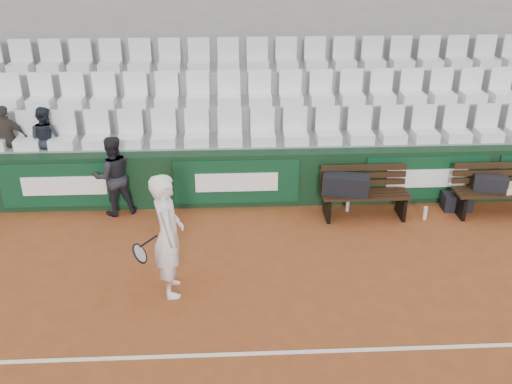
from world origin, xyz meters
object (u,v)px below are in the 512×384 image
water_bottle_near (347,205)px  sports_bag_ground (457,202)px  bench_right (496,202)px  ball_kid (113,176)px  water_bottle_far (425,213)px  bench_left (364,205)px  sports_bag_right (490,183)px  sports_bag_left (346,185)px  tennis_player (168,235)px  spectator_b (3,114)px  spectator_c (42,115)px

water_bottle_near → sports_bag_ground: bearing=-0.8°
bench_right → ball_kid: 6.69m
sports_bag_ground → water_bottle_far: size_ratio=2.10×
bench_left → sports_bag_right: sports_bag_right is taller
bench_right → water_bottle_far: bearing=-173.9°
sports_bag_left → tennis_player: bearing=-143.9°
water_bottle_near → water_bottle_far: (1.28, -0.38, 0.00)m
sports_bag_ground → spectator_b: spectator_b is taller
ball_kid → spectator_c: size_ratio=1.21×
sports_bag_left → water_bottle_near: 0.55m
bench_left → water_bottle_near: 0.34m
bench_right → tennis_player: bearing=-159.8°
bench_right → sports_bag_ground: size_ratio=2.98×
spectator_b → spectator_c: (0.66, 0.00, -0.01)m
bench_left → water_bottle_near: size_ratio=6.38×
water_bottle_far → sports_bag_right: bearing=9.0°
sports_bag_right → tennis_player: 5.74m
sports_bag_left → spectator_c: 5.47m
sports_bag_right → spectator_c: size_ratio=0.47×
tennis_player → spectator_c: (-2.45, 3.15, 0.70)m
sports_bag_left → spectator_c: (-5.27, 1.09, 0.98)m
water_bottle_near → sports_bag_left: bearing=-116.7°
water_bottle_near → spectator_b: 6.28m
sports_bag_right → spectator_c: spectator_c is taller
water_bottle_near → spectator_b: spectator_b is taller
sports_bag_ground → spectator_b: bearing=173.5°
sports_bag_right → tennis_player: bearing=-158.9°
bench_left → sports_bag_ground: size_ratio=2.98×
ball_kid → spectator_c: spectator_c is taller
sports_bag_ground → water_bottle_far: (-0.68, -0.35, -0.03)m
ball_kid → bench_left: bearing=156.0°
bench_left → spectator_c: bearing=168.8°
sports_bag_left → spectator_b: bearing=169.6°
spectator_c → bench_left: bearing=-168.4°
sports_bag_left → sports_bag_ground: sports_bag_left is taller
sports_bag_right → tennis_player: size_ratio=0.31×
bench_right → ball_kid: ball_kid is taller
sports_bag_left → water_bottle_near: size_ratio=3.32×
bench_left → sports_bag_ground: bench_left is taller
sports_bag_left → spectator_c: bearing=168.3°
bench_left → sports_bag_left: 0.52m
sports_bag_right → spectator_c: 7.94m
bench_right → sports_bag_right: (-0.15, 0.04, 0.35)m
water_bottle_near → sports_bag_right: bearing=-4.6°
bench_left → sports_bag_left: size_ratio=1.92×
sports_bag_ground → tennis_player: bearing=-155.4°
spectator_b → spectator_c: bearing=-178.8°
sports_bag_ground → water_bottle_near: bearing=179.2°
sports_bag_left → water_bottle_far: sports_bag_left is taller
sports_bag_right → spectator_b: size_ratio=0.46×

